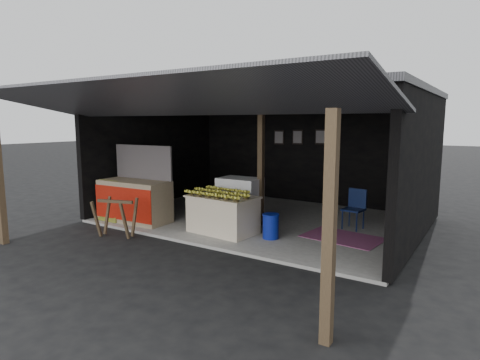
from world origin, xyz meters
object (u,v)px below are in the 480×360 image
Objects in this scene: white_crate at (240,201)px; water_barrel at (271,227)px; banana_table at (223,214)px; sawhorse at (116,214)px; plastic_chair at (355,205)px; neighbor_stall at (135,199)px.

white_crate is 1.41m from water_barrel.
banana_table is at bearing -82.89° from white_crate.
sawhorse is (-1.63, -2.18, -0.09)m from white_crate.
plastic_chair is at bearing 20.46° from white_crate.
banana_table is 1.42× the size of white_crate.
water_barrel is at bearing 5.26° from neighbor_stall.
neighbor_stall is at bearing -145.98° from plastic_chair.
white_crate reaches higher than plastic_chair.
water_barrel is (1.05, 0.16, -0.16)m from banana_table.
banana_table is at bearing -131.76° from plastic_chair.
plastic_chair is (1.17, 1.67, 0.27)m from water_barrel.
white_crate is 2.45m from neighbor_stall.
neighbor_stall is 2.02× the size of sawhorse.
banana_table is 3.16× the size of water_barrel.
banana_table is 1.71× the size of plastic_chair.
water_barrel is 0.54× the size of plastic_chair.
water_barrel is at bearing 13.26° from banana_table.
banana_table reaches higher than sawhorse.
plastic_chair is (4.51, 2.14, -0.02)m from neighbor_stall.
banana_table reaches higher than water_barrel.
neighbor_stall is at bearing 99.76° from sawhorse.
white_crate is 2.72m from sawhorse.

